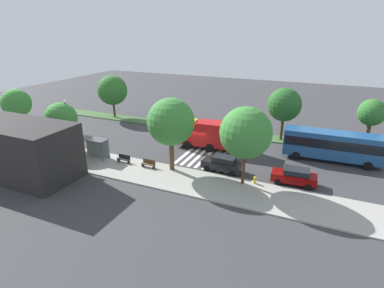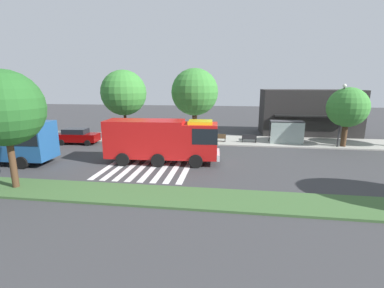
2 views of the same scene
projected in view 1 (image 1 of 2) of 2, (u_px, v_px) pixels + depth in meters
name	position (u px, v px, depth m)	size (l,w,h in m)	color
ground_plane	(198.00, 149.00, 40.75)	(120.00, 120.00, 0.00)	#38383A
sidewalk	(166.00, 176.00, 33.03)	(60.00, 5.45, 0.14)	#9E9B93
median_strip	(218.00, 131.00, 47.37)	(60.00, 3.00, 0.14)	#3D6033
crosswalk	(216.00, 151.00, 39.83)	(6.75, 11.30, 0.01)	silver
fire_truck	(210.00, 134.00, 40.15)	(9.59, 3.19, 3.63)	#B71414
parked_car_west	(294.00, 176.00, 31.28)	(4.53, 2.21, 1.72)	#720505
parked_car_mid	(223.00, 163.00, 34.16)	(4.55, 2.24, 1.77)	black
transit_bus	(333.00, 144.00, 36.34)	(11.07, 3.10, 3.57)	navy
bus_stop_shelter	(95.00, 143.00, 37.24)	(3.50, 1.40, 2.46)	#4C4C51
bench_near_shelter	(124.00, 159.00, 36.20)	(1.60, 0.50, 0.90)	black
bench_west_of_shelter	(149.00, 163.00, 34.91)	(1.60, 0.50, 0.90)	#4C3823
street_lamp	(68.00, 121.00, 39.25)	(0.36, 0.36, 6.41)	#2D2D30
storefront_building	(22.00, 150.00, 32.52)	(11.79, 6.70, 5.82)	#282626
sidewalk_tree_far_west	(246.00, 133.00, 29.54)	(5.08, 5.08, 7.96)	#47301E
sidewalk_tree_west	(171.00, 122.00, 32.58)	(5.08, 5.08, 8.08)	#513823
sidewalk_tree_east	(61.00, 119.00, 39.07)	(4.03, 4.03, 6.10)	#47301E
sidewalk_tree_far_east	(16.00, 104.00, 41.59)	(3.83, 3.83, 7.22)	#513823
median_tree_far_west	(372.00, 113.00, 38.03)	(3.32, 3.32, 6.71)	#513823
median_tree_west	(284.00, 105.00, 42.00)	(4.58, 4.58, 7.30)	#47301E
median_tree_center	(112.00, 90.00, 53.01)	(5.09, 5.09, 7.29)	#47301E
fire_hydrant	(255.00, 180.00, 31.34)	(0.28, 0.28, 0.70)	gold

